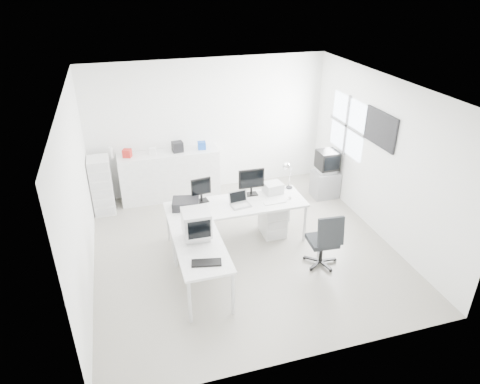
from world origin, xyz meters
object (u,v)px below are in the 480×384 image
object	(u,v)px
lcd_monitor_small	(201,190)
laptop	(241,200)
office_chair	(322,238)
crt_tv	(327,162)
sideboard	(170,175)
tv_cabinet	(325,184)
drawer_pedestal	(273,219)
inkjet_printer	(186,204)
main_desk	(236,222)
crt_monitor	(196,224)
filing_cabinet	(102,186)
side_desk	(202,268)
laser_printer	(273,188)
lcd_monitor_large	(251,182)

from	to	relation	value
lcd_monitor_small	laptop	distance (m)	0.70
laptop	office_chair	world-z (taller)	office_chair
crt_tv	sideboard	size ratio (longest dim) A/B	0.25
lcd_monitor_small	crt_tv	world-z (taller)	lcd_monitor_small
office_chair	tv_cabinet	xyz separation A→B (m)	(1.13, 2.15, -0.21)
office_chair	crt_tv	bearing A→B (deg)	66.32
drawer_pedestal	inkjet_printer	distance (m)	1.64
main_desk	crt_monitor	world-z (taller)	crt_monitor
lcd_monitor_small	tv_cabinet	world-z (taller)	lcd_monitor_small
lcd_monitor_small	tv_cabinet	size ratio (longest dim) A/B	0.77
crt_tv	filing_cabinet	world-z (taller)	filing_cabinet
inkjet_printer	office_chair	distance (m)	2.32
main_desk	laptop	xyz separation A→B (m)	(0.05, -0.10, 0.49)
drawer_pedestal	tv_cabinet	size ratio (longest dim) A/B	1.06
drawer_pedestal	lcd_monitor_small	world-z (taller)	lcd_monitor_small
crt_tv	sideboard	world-z (taller)	same
side_desk	laser_printer	xyz separation A→B (m)	(1.60, 1.32, 0.47)
sideboard	tv_cabinet	bearing A→B (deg)	-15.56
lcd_monitor_large	side_desk	bearing A→B (deg)	-130.63
main_desk	crt_monitor	xyz separation A→B (m)	(-0.85, -0.85, 0.61)
crt_monitor	drawer_pedestal	bearing A→B (deg)	31.25
lcd_monitor_large	main_desk	bearing A→B (deg)	-143.46
sideboard	side_desk	bearing A→B (deg)	-89.62
laptop	crt_tv	world-z (taller)	crt_tv
inkjet_printer	lcd_monitor_large	distance (m)	1.22
inkjet_printer	office_chair	world-z (taller)	office_chair
office_chair	lcd_monitor_large	bearing A→B (deg)	125.57
drawer_pedestal	filing_cabinet	xyz separation A→B (m)	(-2.93, 1.69, 0.27)
inkjet_printer	lcd_monitor_large	size ratio (longest dim) A/B	0.91
main_desk	sideboard	distance (m)	2.17
main_desk	inkjet_printer	world-z (taller)	inkjet_printer
laser_printer	office_chair	size ratio (longest dim) A/B	0.32
drawer_pedestal	tv_cabinet	xyz separation A→B (m)	(1.57, 1.05, -0.02)
main_desk	inkjet_printer	bearing A→B (deg)	173.29
laser_printer	crt_tv	bearing A→B (deg)	22.88
lcd_monitor_small	filing_cabinet	bearing A→B (deg)	129.68
side_desk	laptop	bearing A→B (deg)	48.01
lcd_monitor_small	sideboard	distance (m)	1.82
main_desk	lcd_monitor_small	size ratio (longest dim) A/B	5.50
sideboard	filing_cabinet	size ratio (longest dim) A/B	1.77
tv_cabinet	crt_tv	distance (m)	0.51
side_desk	filing_cabinet	bearing A→B (deg)	115.90
side_desk	inkjet_printer	distance (m)	1.28
inkjet_printer	filing_cabinet	bearing A→B (deg)	142.75
tv_cabinet	filing_cabinet	xyz separation A→B (m)	(-4.50, 0.64, 0.29)
main_desk	filing_cabinet	xyz separation A→B (m)	(-2.23, 1.74, 0.20)
laptop	main_desk	bearing A→B (deg)	109.27
lcd_monitor_large	crt_tv	distance (m)	2.11
laptop	laser_printer	xyz separation A→B (m)	(0.70, 0.32, -0.02)
main_desk	tv_cabinet	size ratio (longest dim) A/B	4.23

